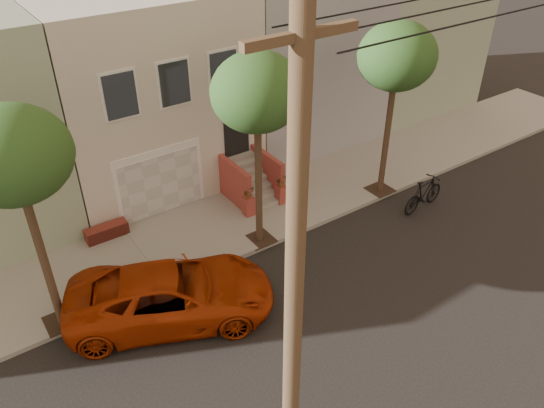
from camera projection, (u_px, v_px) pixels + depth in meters
ground at (308, 327)px, 14.71m from camera, size 90.00×90.00×0.00m
sidewalk at (212, 230)px, 18.34m from camera, size 40.00×3.70×0.15m
house_row at (131, 80)px, 20.37m from camera, size 33.10×11.70×7.00m
tree_left at (13, 157)px, 11.87m from camera, size 2.70×2.57×6.30m
tree_mid at (257, 94)px, 14.96m from camera, size 2.70×2.57×6.30m
tree_right at (397, 57)px, 17.57m from camera, size 2.70×2.57×6.30m
pickup_truck at (171, 294)px, 14.66m from camera, size 6.19×4.65×1.56m
motorcycle at (424, 194)px, 19.24m from camera, size 2.13×0.79×1.25m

